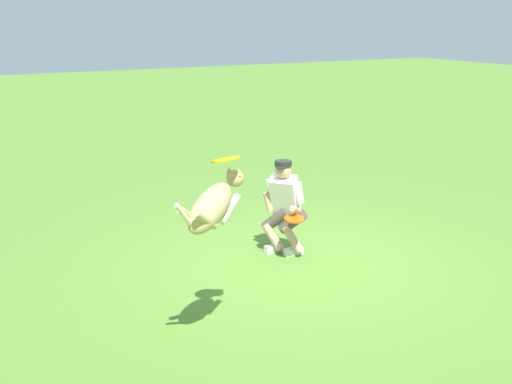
{
  "coord_description": "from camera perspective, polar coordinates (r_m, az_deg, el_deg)",
  "views": [
    {
      "loc": [
        4.36,
        6.58,
        3.12
      ],
      "look_at": [
        0.96,
        0.51,
        1.2
      ],
      "focal_mm": 45.51,
      "sensor_mm": 36.0,
      "label": 1
    }
  ],
  "objects": [
    {
      "name": "dog",
      "position": [
        5.91,
        -3.8,
        -1.21
      ],
      "size": [
        0.95,
        0.59,
        0.57
      ],
      "rotation": [
        0.0,
        0.0,
        3.65
      ],
      "color": "tan"
    },
    {
      "name": "frisbee_held",
      "position": [
        8.25,
        3.39,
        -2.36
      ],
      "size": [
        0.36,
        0.36,
        0.07
      ],
      "primitive_type": "cylinder",
      "rotation": [
        -0.11,
        -0.08,
        5.35
      ],
      "color": "#EF4E0E",
      "rests_on": "person"
    },
    {
      "name": "frisbee_flying",
      "position": [
        5.96,
        -2.68,
        2.88
      ],
      "size": [
        0.38,
        0.38,
        0.11
      ],
      "primitive_type": "cylinder",
      "rotation": [
        0.21,
        -0.13,
        0.89
      ],
      "color": "yellow"
    },
    {
      "name": "person",
      "position": [
        8.57,
        2.5,
        -1.05
      ],
      "size": [
        0.56,
        0.71,
        1.29
      ],
      "rotation": [
        0.0,
        0.0,
        0.69
      ],
      "color": "silver",
      "rests_on": "ground_plane"
    },
    {
      "name": "ground_plane",
      "position": [
        8.49,
        3.99,
        -6.2
      ],
      "size": [
        60.0,
        60.0,
        0.0
      ],
      "primitive_type": "plane",
      "color": "#537F2E"
    }
  ]
}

